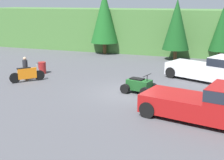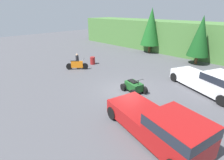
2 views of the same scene
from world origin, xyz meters
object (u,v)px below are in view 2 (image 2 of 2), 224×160
Objects in this scene: pickup_truck_red at (162,125)px; quad_atv at (134,87)px; pickup_truck_second at (212,81)px; rider_person at (77,60)px; dirt_bike at (77,65)px; steel_barrel at (93,61)px.

pickup_truck_red is 2.77× the size of quad_atv.
pickup_truck_second is 3.74× the size of rider_person.
pickup_truck_red is 3.22× the size of dirt_bike.
dirt_bike is at bearing -106.93° from rider_person.
dirt_bike is at bearing 177.06° from pickup_truck_red.
dirt_bike is 7.82m from quad_atv.
rider_person is (-12.45, -3.88, -0.06)m from pickup_truck_second.
pickup_truck_red is 12.74m from dirt_bike.
quad_atv is at bearing -48.32° from dirt_bike.
pickup_truck_second reaches higher than steel_barrel.
rider_person is (-12.60, 3.73, -0.06)m from pickup_truck_red.
rider_person is 1.87× the size of steel_barrel.
pickup_truck_second is 6.00m from quad_atv.
pickup_truck_red is 3.61× the size of rider_person.
quad_atv is at bearing -67.64° from rider_person.
rider_person reaches higher than quad_atv.
pickup_truck_second is at bearing -48.23° from rider_person.
rider_person reaches higher than steel_barrel.
steel_barrel is (-12.49, -1.73, -0.51)m from pickup_truck_second.
quad_atv reaches higher than steel_barrel.
dirt_bike is at bearing -81.19° from steel_barrel.
dirt_bike is (-12.11, -4.18, -0.45)m from pickup_truck_second.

